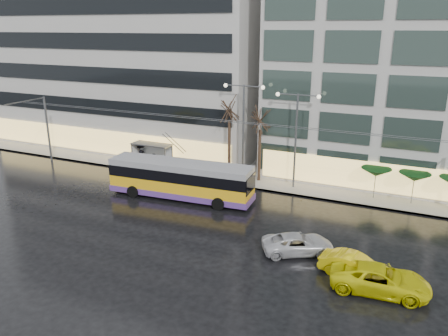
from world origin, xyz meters
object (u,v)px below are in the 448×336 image
Objects in this scene: bus_shelter at (150,149)px; taxi_a at (133,176)px; trolleybus at (180,181)px; street_lamp_near at (243,119)px.

bus_shelter reaches higher than taxi_a.
trolleybus is 8.33m from street_lamp_near.
bus_shelter is at bearing 97.45° from taxi_a.
bus_shelter is 0.98× the size of taxi_a.
taxi_a is (-5.97, 1.49, -0.85)m from trolleybus.
trolleybus is 9.48m from bus_shelter.
trolleybus reaches higher than bus_shelter.
trolleybus is 6.21m from taxi_a.
trolleybus is 3.03× the size of bus_shelter.
trolleybus is at bearing -20.89° from taxi_a.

